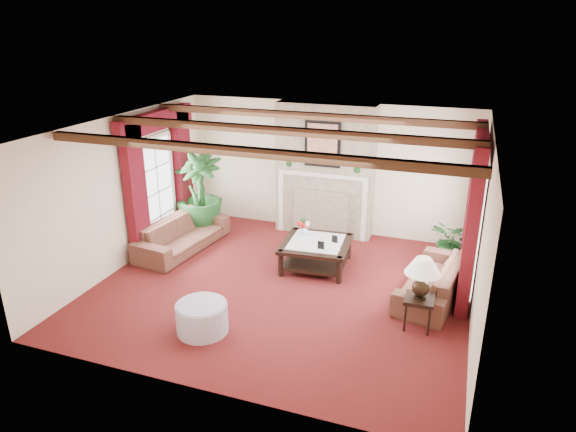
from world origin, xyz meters
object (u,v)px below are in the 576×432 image
at_px(sofa_right, 434,273).
at_px(ottoman, 202,318).
at_px(sofa_left, 182,229).
at_px(side_table, 418,312).
at_px(coffee_table, 316,254).
at_px(potted_palm, 200,210).

relative_size(sofa_right, ottoman, 2.82).
xyz_separation_m(sofa_left, side_table, (4.63, -1.29, -0.17)).
height_order(coffee_table, side_table, side_table).
height_order(sofa_left, potted_palm, potted_palm).
bearing_deg(sofa_left, potted_palm, 12.61).
relative_size(sofa_right, side_table, 4.27).
bearing_deg(ottoman, side_table, 21.27).
xyz_separation_m(coffee_table, ottoman, (-0.94, -2.54, -0.03)).
relative_size(sofa_right, potted_palm, 1.19).
xyz_separation_m(sofa_right, potted_palm, (-4.84, 1.16, 0.08)).
bearing_deg(side_table, sofa_right, 83.18).
height_order(sofa_left, sofa_right, sofa_left).
bearing_deg(side_table, sofa_left, 164.41).
distance_m(sofa_left, side_table, 4.81).
xyz_separation_m(sofa_left, sofa_right, (4.75, -0.25, -0.02)).
bearing_deg(ottoman, sofa_right, 35.63).
bearing_deg(potted_palm, sofa_right, -13.51).
distance_m(sofa_left, sofa_right, 4.76).
height_order(potted_palm, side_table, potted_palm).
relative_size(sofa_left, ottoman, 2.93).
xyz_separation_m(sofa_left, coffee_table, (2.67, 0.12, -0.17)).
bearing_deg(sofa_right, coffee_table, -90.53).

